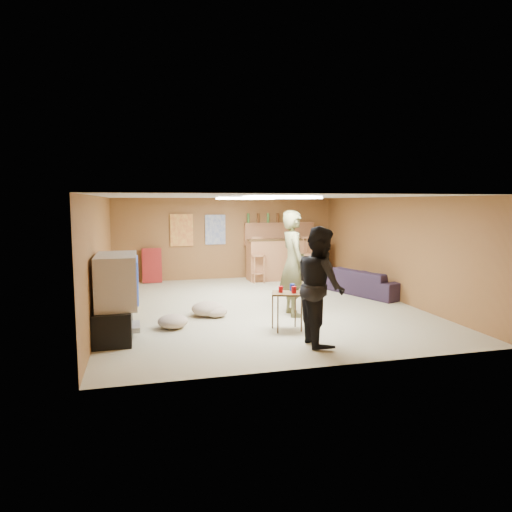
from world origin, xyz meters
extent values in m
plane|color=tan|center=(0.00, 0.00, 0.00)|extent=(7.00, 7.00, 0.00)
cube|color=silver|center=(0.00, 0.00, 2.20)|extent=(6.00, 7.00, 0.02)
cube|color=brown|center=(0.00, 3.50, 1.10)|extent=(6.00, 0.02, 2.20)
cube|color=brown|center=(0.00, -3.50, 1.10)|extent=(6.00, 0.02, 2.20)
cube|color=brown|center=(-3.00, 0.00, 1.10)|extent=(0.02, 7.00, 2.20)
cube|color=brown|center=(3.00, 0.00, 1.10)|extent=(0.02, 7.00, 2.20)
cube|color=black|center=(-2.72, -1.50, 0.25)|extent=(0.55, 1.30, 0.50)
cube|color=#B2B2B7|center=(-2.50, -1.50, 0.15)|extent=(0.35, 0.50, 0.08)
cube|color=#B2B2B7|center=(-2.65, -1.50, 0.90)|extent=(0.60, 1.10, 0.80)
cube|color=navy|center=(-2.34, -1.50, 0.90)|extent=(0.02, 0.95, 0.65)
cube|color=#9B6038|center=(1.50, 2.95, 0.55)|extent=(2.00, 0.60, 1.10)
cube|color=#3E2A13|center=(1.50, 2.70, 1.10)|extent=(2.10, 0.12, 0.05)
cube|color=#9B6038|center=(1.50, 3.40, 1.50)|extent=(2.00, 0.18, 0.05)
cube|color=#9B6038|center=(1.50, 3.42, 1.20)|extent=(2.00, 0.14, 0.60)
cube|color=#BF3F26|center=(-1.20, 3.46, 1.35)|extent=(0.60, 0.03, 0.85)
cube|color=#334C99|center=(-0.30, 3.46, 1.35)|extent=(0.55, 0.03, 0.80)
cube|color=maroon|center=(-2.00, 3.30, 0.45)|extent=(0.50, 0.26, 0.91)
cube|color=white|center=(0.00, -1.50, 2.17)|extent=(1.20, 0.60, 0.04)
cube|color=white|center=(0.00, 1.20, 2.17)|extent=(1.20, 0.60, 0.04)
imported|color=brown|center=(0.44, -0.84, 0.97)|extent=(0.47, 0.71, 1.95)
imported|color=black|center=(0.26, -2.58, 0.88)|extent=(0.69, 0.87, 1.75)
imported|color=black|center=(2.67, 0.56, 0.28)|extent=(1.40, 2.09, 0.57)
cube|color=#3E2A13|center=(0.01, -1.78, 0.31)|extent=(0.58, 0.51, 0.63)
cylinder|color=#B90C12|center=(-0.08, -1.75, 0.68)|extent=(0.08, 0.08, 0.10)
cylinder|color=#B90C12|center=(0.11, -1.85, 0.68)|extent=(0.10, 0.10, 0.11)
cylinder|color=#162D9D|center=(0.14, -1.66, 0.69)|extent=(0.09, 0.09, 0.12)
ellipsoid|color=tan|center=(-1.11, -0.50, 0.13)|extent=(0.74, 0.74, 0.26)
ellipsoid|color=tan|center=(-0.98, -0.63, 0.10)|extent=(0.53, 0.53, 0.19)
ellipsoid|color=tan|center=(-1.79, -1.19, 0.11)|extent=(0.52, 0.52, 0.23)
camera|label=1|loc=(-2.29, -8.73, 2.10)|focal=32.00mm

